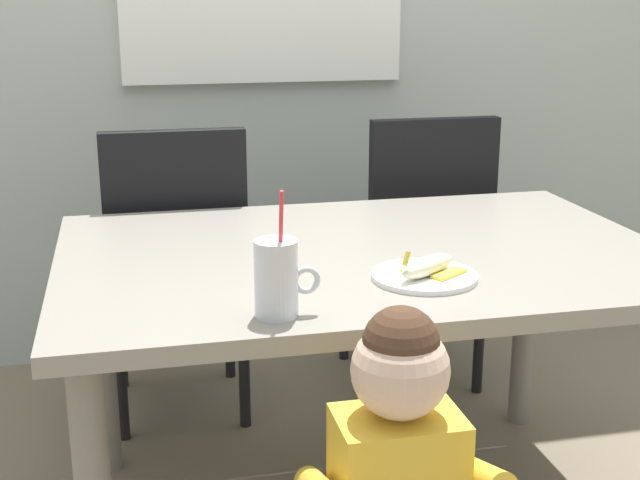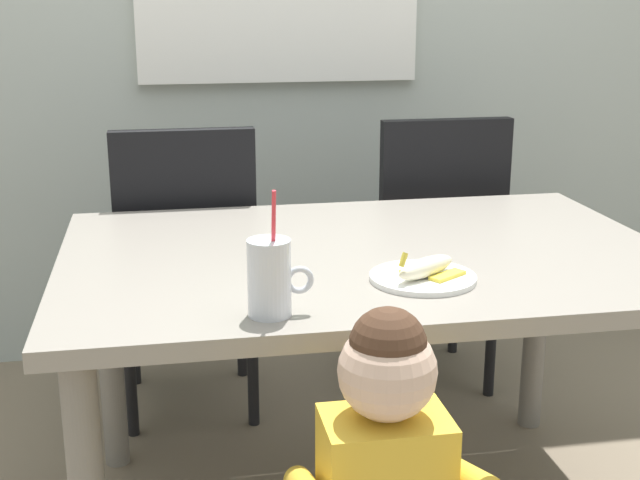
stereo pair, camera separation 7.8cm
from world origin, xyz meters
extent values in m
cube|color=gray|center=(0.00, 0.00, 0.72)|extent=(1.45, 0.99, 0.04)
cylinder|color=slate|center=(-0.65, 0.41, 0.35)|extent=(0.07, 0.07, 0.70)
cylinder|color=slate|center=(0.65, 0.41, 0.35)|extent=(0.07, 0.07, 0.70)
cube|color=black|center=(-0.41, 0.76, 0.45)|extent=(0.44, 0.44, 0.06)
cube|color=black|center=(-0.41, 0.56, 0.72)|extent=(0.42, 0.05, 0.48)
cylinder|color=black|center=(-0.22, 0.95, 0.21)|extent=(0.04, 0.04, 0.42)
cylinder|color=black|center=(-0.60, 0.95, 0.21)|extent=(0.04, 0.04, 0.42)
cylinder|color=black|center=(-0.22, 0.57, 0.21)|extent=(0.04, 0.04, 0.42)
cylinder|color=black|center=(-0.60, 0.57, 0.21)|extent=(0.04, 0.04, 0.42)
cube|color=black|center=(0.41, 0.83, 0.45)|extent=(0.44, 0.44, 0.06)
cube|color=black|center=(0.41, 0.63, 0.72)|extent=(0.42, 0.05, 0.48)
cylinder|color=black|center=(0.60, 1.02, 0.21)|extent=(0.04, 0.04, 0.42)
cylinder|color=black|center=(0.22, 1.02, 0.21)|extent=(0.04, 0.04, 0.42)
cylinder|color=black|center=(0.60, 0.64, 0.21)|extent=(0.04, 0.04, 0.42)
cylinder|color=black|center=(0.22, 0.64, 0.21)|extent=(0.04, 0.04, 0.42)
sphere|color=beige|center=(-0.12, -0.64, 0.72)|extent=(0.17, 0.17, 0.17)
sphere|color=#472D1E|center=(-0.12, -0.64, 0.77)|extent=(0.13, 0.13, 0.13)
cylinder|color=gold|center=(0.02, -0.66, 0.52)|extent=(0.05, 0.24, 0.13)
cylinder|color=silver|center=(-0.28, -0.39, 0.82)|extent=(0.08, 0.08, 0.15)
cylinder|color=beige|center=(-0.28, -0.39, 0.79)|extent=(0.07, 0.07, 0.08)
torus|color=silver|center=(-0.23, -0.39, 0.81)|extent=(0.06, 0.01, 0.06)
cylinder|color=#E5333F|center=(-0.28, -0.40, 0.88)|extent=(0.01, 0.05, 0.22)
cylinder|color=white|center=(0.07, -0.24, 0.75)|extent=(0.23, 0.23, 0.01)
ellipsoid|color=#F4EAC6|center=(0.07, -0.25, 0.77)|extent=(0.17, 0.13, 0.04)
cube|color=yellow|center=(0.11, -0.27, 0.76)|extent=(0.09, 0.08, 0.01)
cube|color=yellow|center=(0.06, -0.21, 0.76)|extent=(0.09, 0.08, 0.01)
cylinder|color=yellow|center=(0.01, -0.30, 0.81)|extent=(0.03, 0.02, 0.03)
camera|label=1|loc=(-0.55, -1.92, 1.34)|focal=48.43mm
camera|label=2|loc=(-0.47, -1.93, 1.34)|focal=48.43mm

